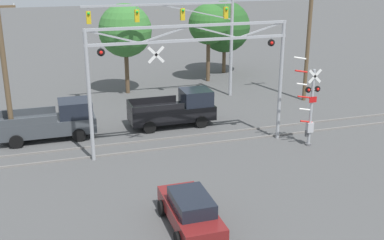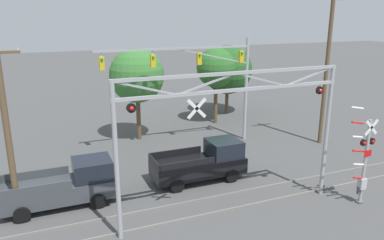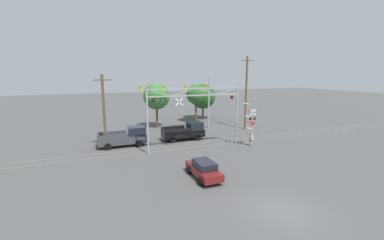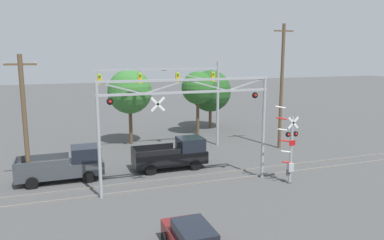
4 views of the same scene
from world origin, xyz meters
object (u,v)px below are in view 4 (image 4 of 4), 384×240
at_px(crossing_signal_mast, 290,152).
at_px(pickup_truck_lead, 174,154).
at_px(utility_pole_right, 282,86).
at_px(background_tree_far_right_verge, 210,91).
at_px(pickup_truck_following, 66,165).
at_px(background_tree_beyond_span, 130,92).
at_px(traffic_signal_span, 188,88).
at_px(background_tree_far_left_verge, 198,88).
at_px(utility_pole_left, 25,121).
at_px(crossing_gantry, 187,111).

height_order(crossing_signal_mast, pickup_truck_lead, crossing_signal_mast).
xyz_separation_m(crossing_signal_mast, utility_pole_right, (4.43, 8.03, 3.39)).
bearing_deg(background_tree_far_right_verge, pickup_truck_following, -140.48).
bearing_deg(background_tree_far_right_verge, background_tree_beyond_span, -156.07).
relative_size(traffic_signal_span, utility_pole_right, 1.02).
distance_m(background_tree_beyond_span, background_tree_far_left_verge, 7.40).
bearing_deg(crossing_signal_mast, background_tree_far_right_verge, 83.59).
distance_m(traffic_signal_span, background_tree_far_right_verge, 9.02).
height_order(pickup_truck_following, background_tree_far_left_verge, background_tree_far_left_verge).
xyz_separation_m(crossing_signal_mast, background_tree_far_left_verge, (-0.38, 15.64, 2.66)).
xyz_separation_m(utility_pole_left, utility_pole_right, (20.05, 3.29, 1.24)).
height_order(utility_pole_left, background_tree_far_right_verge, utility_pole_left).
bearing_deg(utility_pole_left, background_tree_far_right_verge, 37.27).
height_order(utility_pole_left, background_tree_far_left_verge, utility_pole_left).
height_order(traffic_signal_span, pickup_truck_following, traffic_signal_span).
xyz_separation_m(crossing_gantry, crossing_signal_mast, (6.36, -1.53, -2.72)).
distance_m(pickup_truck_following, utility_pole_left, 3.96).
relative_size(pickup_truck_lead, utility_pole_left, 0.64).
distance_m(pickup_truck_following, background_tree_far_left_verge, 16.98).
height_order(background_tree_far_left_verge, background_tree_far_right_verge, background_tree_far_left_verge).
relative_size(crossing_signal_mast, background_tree_far_left_verge, 0.79).
xyz_separation_m(crossing_signal_mast, background_tree_far_right_verge, (2.04, 18.19, 2.05)).
height_order(crossing_signal_mast, background_tree_beyond_span, background_tree_beyond_span).
bearing_deg(utility_pole_left, pickup_truck_following, 17.27).
relative_size(background_tree_far_left_verge, background_tree_far_right_verge, 1.01).
distance_m(utility_pole_left, background_tree_beyond_span, 12.22).
bearing_deg(pickup_truck_lead, background_tree_far_right_verge, 57.58).
height_order(traffic_signal_span, background_tree_far_left_verge, traffic_signal_span).
bearing_deg(utility_pole_right, background_tree_far_right_verge, 103.21).
bearing_deg(utility_pole_right, utility_pole_left, -170.69).
bearing_deg(traffic_signal_span, pickup_truck_lead, -118.28).
bearing_deg(pickup_truck_following, utility_pole_left, -162.73).
bearing_deg(utility_pole_right, crossing_signal_mast, -118.87).
bearing_deg(crossing_signal_mast, traffic_signal_span, 106.01).
height_order(crossing_signal_mast, traffic_signal_span, traffic_signal_span).
bearing_deg(pickup_truck_lead, background_tree_beyond_span, 100.79).
distance_m(crossing_signal_mast, traffic_signal_span, 11.75).
relative_size(traffic_signal_span, pickup_truck_lead, 2.06).
distance_m(crossing_gantry, crossing_signal_mast, 7.09).
xyz_separation_m(pickup_truck_following, background_tree_far_right_verge, (15.47, 12.76, 3.12)).
relative_size(pickup_truck_lead, background_tree_far_right_verge, 0.82).
height_order(pickup_truck_lead, utility_pole_left, utility_pole_left).
xyz_separation_m(utility_pole_right, background_tree_beyond_span, (-12.00, 5.89, -0.68)).
distance_m(crossing_gantry, background_tree_far_right_verge, 18.67).
height_order(pickup_truck_following, background_tree_beyond_span, background_tree_beyond_span).
bearing_deg(crossing_signal_mast, background_tree_beyond_span, 118.56).
xyz_separation_m(background_tree_beyond_span, background_tree_far_left_verge, (7.19, 1.72, -0.05)).
bearing_deg(background_tree_beyond_span, background_tree_far_left_verge, 13.43).
bearing_deg(background_tree_far_right_verge, utility_pole_right, -76.79).
distance_m(crossing_signal_mast, utility_pole_right, 9.78).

